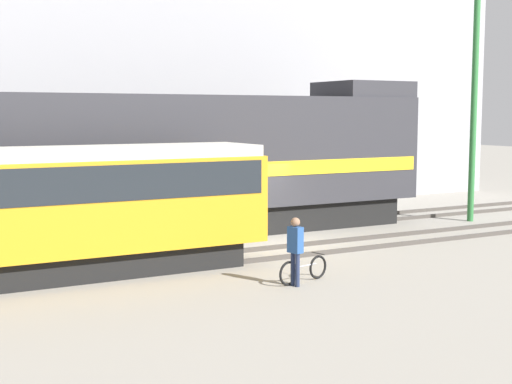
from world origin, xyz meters
TOP-DOWN VIEW (x-y plane):
  - ground_plane at (0.00, 0.00)m, footprint 120.00×120.00m
  - track_near at (0.00, -1.54)m, footprint 60.00×1.51m
  - track_far at (0.00, 2.75)m, footprint 60.00×1.51m
  - building_backdrop at (0.00, 11.50)m, footprint 35.49×6.00m
  - freight_locomotive at (-2.00, 2.75)m, footprint 18.14×3.04m
  - streetcar at (-7.06, -1.54)m, footprint 10.33×2.54m
  - bicycle at (-2.04, -4.88)m, footprint 1.65×0.58m
  - person at (-2.44, -5.13)m, footprint 0.30×0.40m
  - utility_pole_left at (9.15, 0.61)m, footprint 0.24×0.24m

SIDE VIEW (x-z plane):
  - ground_plane at x=0.00m, z-range 0.00..0.00m
  - track_near at x=0.00m, z-range 0.00..0.14m
  - track_far at x=0.00m, z-range 0.00..0.14m
  - bicycle at x=-2.04m, z-range -0.03..0.65m
  - person at x=-2.44m, z-range 0.18..1.88m
  - streetcar at x=-7.06m, z-range 0.24..3.60m
  - freight_locomotive at x=-2.00m, z-range -0.18..5.23m
  - utility_pole_left at x=9.15m, z-range 0.00..9.76m
  - building_backdrop at x=0.00m, z-range 0.00..15.08m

